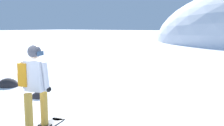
% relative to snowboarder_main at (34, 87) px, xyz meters
% --- Properties ---
extents(snowboarder_main, '(0.68, 1.79, 1.71)m').
position_rel_snowboarder_main_xyz_m(snowboarder_main, '(0.00, 0.00, 0.00)').
color(snowboarder_main, black).
rests_on(snowboarder_main, ground).
extents(rock_dark, '(0.48, 0.41, 0.34)m').
position_rel_snowboarder_main_xyz_m(rock_dark, '(-1.93, 1.72, -0.92)').
color(rock_dark, '#282628').
rests_on(rock_dark, ground).
extents(rock_mid, '(0.78, 0.66, 0.54)m').
position_rel_snowboarder_main_xyz_m(rock_mid, '(-3.98, 2.09, -0.92)').
color(rock_mid, '#282628').
rests_on(rock_mid, ground).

